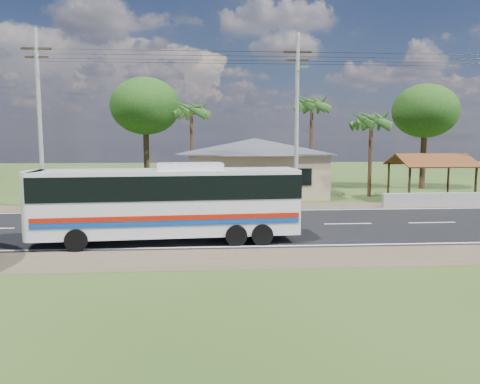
# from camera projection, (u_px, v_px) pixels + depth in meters

# --- Properties ---
(ground) EXTENTS (120.00, 120.00, 0.00)m
(ground) POSITION_uv_depth(u_px,v_px,m) (262.00, 225.00, 23.86)
(ground) COLOR #294017
(ground) RESTS_ON ground
(road) EXTENTS (120.00, 16.00, 0.03)m
(road) POSITION_uv_depth(u_px,v_px,m) (262.00, 225.00, 23.86)
(road) COLOR black
(road) RESTS_ON ground
(house) EXTENTS (12.40, 10.00, 5.00)m
(house) POSITION_uv_depth(u_px,v_px,m) (255.00, 161.00, 36.50)
(house) COLOR tan
(house) RESTS_ON ground
(waiting_shed) EXTENTS (5.20, 4.48, 3.35)m
(waiting_shed) POSITION_uv_depth(u_px,v_px,m) (431.00, 162.00, 32.90)
(waiting_shed) COLOR #332212
(waiting_shed) RESTS_ON ground
(concrete_barrier) EXTENTS (7.00, 0.30, 0.90)m
(concrete_barrier) POSITION_uv_depth(u_px,v_px,m) (436.00, 200.00, 30.22)
(concrete_barrier) COLOR #9E9E99
(concrete_barrier) RESTS_ON ground
(utility_poles) EXTENTS (32.80, 2.22, 11.00)m
(utility_poles) POSITION_uv_depth(u_px,v_px,m) (292.00, 117.00, 29.81)
(utility_poles) COLOR #9E9E99
(utility_poles) RESTS_ON ground
(palm_near) EXTENTS (2.80, 2.80, 6.70)m
(palm_near) POSITION_uv_depth(u_px,v_px,m) (371.00, 121.00, 34.78)
(palm_near) COLOR #47301E
(palm_near) RESTS_ON ground
(palm_mid) EXTENTS (2.80, 2.80, 8.20)m
(palm_mid) POSITION_uv_depth(u_px,v_px,m) (312.00, 105.00, 38.82)
(palm_mid) COLOR #47301E
(palm_mid) RESTS_ON ground
(palm_far) EXTENTS (2.80, 2.80, 7.70)m
(palm_far) POSITION_uv_depth(u_px,v_px,m) (191.00, 110.00, 38.65)
(palm_far) COLOR #47301E
(palm_far) RESTS_ON ground
(tree_behind_house) EXTENTS (6.00, 6.00, 9.61)m
(tree_behind_house) POSITION_uv_depth(u_px,v_px,m) (145.00, 106.00, 40.29)
(tree_behind_house) COLOR #47301E
(tree_behind_house) RESTS_ON ground
(tree_behind_shed) EXTENTS (5.60, 5.60, 9.02)m
(tree_behind_shed) POSITION_uv_depth(u_px,v_px,m) (425.00, 111.00, 40.08)
(tree_behind_shed) COLOR #47301E
(tree_behind_shed) RESTS_ON ground
(coach_bus) EXTENTS (11.06, 3.06, 3.39)m
(coach_bus) POSITION_uv_depth(u_px,v_px,m) (169.00, 198.00, 19.71)
(coach_bus) COLOR silver
(coach_bus) RESTS_ON ground
(motorcycle) EXTENTS (1.97, 1.35, 0.98)m
(motorcycle) POSITION_uv_depth(u_px,v_px,m) (268.00, 198.00, 30.96)
(motorcycle) COLOR black
(motorcycle) RESTS_ON ground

